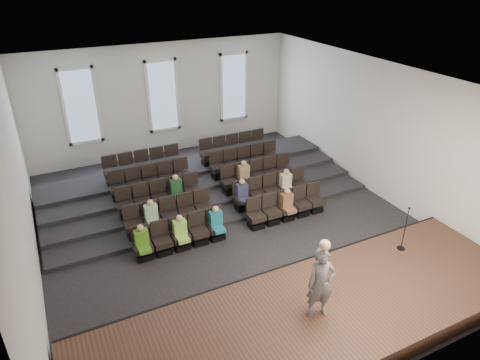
# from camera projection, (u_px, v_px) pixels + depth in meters

# --- Properties ---
(ground) EXTENTS (14.00, 14.00, 0.00)m
(ground) POSITION_uv_depth(u_px,v_px,m) (229.00, 224.00, 14.68)
(ground) COLOR black
(ground) RESTS_ON ground
(ceiling) EXTENTS (12.00, 14.00, 0.02)m
(ceiling) POSITION_uv_depth(u_px,v_px,m) (227.00, 78.00, 12.40)
(ceiling) COLOR white
(ceiling) RESTS_ON ground
(wall_back) EXTENTS (12.00, 0.04, 5.00)m
(wall_back) POSITION_uv_depth(u_px,v_px,m) (163.00, 100.00, 19.15)
(wall_back) COLOR silver
(wall_back) RESTS_ON ground
(wall_front) EXTENTS (12.00, 0.04, 5.00)m
(wall_front) POSITION_uv_depth(u_px,v_px,m) (387.00, 296.00, 7.94)
(wall_front) COLOR silver
(wall_front) RESTS_ON ground
(wall_left) EXTENTS (0.04, 14.00, 5.00)m
(wall_left) POSITION_uv_depth(u_px,v_px,m) (20.00, 199.00, 11.18)
(wall_left) COLOR silver
(wall_left) RESTS_ON ground
(wall_right) EXTENTS (0.04, 14.00, 5.00)m
(wall_right) POSITION_uv_depth(u_px,v_px,m) (375.00, 128.00, 15.91)
(wall_right) COLOR silver
(wall_right) RESTS_ON ground
(stage) EXTENTS (11.80, 3.60, 0.50)m
(stage) POSITION_uv_depth(u_px,v_px,m) (316.00, 317.00, 10.50)
(stage) COLOR #442B1D
(stage) RESTS_ON ground
(stage_lip) EXTENTS (11.80, 0.06, 0.52)m
(stage_lip) POSITION_uv_depth(u_px,v_px,m) (279.00, 275.00, 11.91)
(stage_lip) COLOR black
(stage_lip) RESTS_ON ground
(risers) EXTENTS (11.80, 4.80, 0.60)m
(risers) POSITION_uv_depth(u_px,v_px,m) (196.00, 181.00, 17.13)
(risers) COLOR black
(risers) RESTS_ON ground
(seating_rows) EXTENTS (6.80, 4.70, 1.67)m
(seating_rows) POSITION_uv_depth(u_px,v_px,m) (211.00, 187.00, 15.60)
(seating_rows) COLOR black
(seating_rows) RESTS_ON ground
(windows) EXTENTS (8.44, 0.10, 3.24)m
(windows) POSITION_uv_depth(u_px,v_px,m) (163.00, 96.00, 19.00)
(windows) COLOR white
(windows) RESTS_ON wall_back
(audience) EXTENTS (6.05, 2.64, 1.10)m
(audience) POSITION_uv_depth(u_px,v_px,m) (217.00, 203.00, 14.36)
(audience) COLOR #94CD52
(audience) RESTS_ON seating_rows
(speaker) EXTENTS (0.76, 0.60, 1.83)m
(speaker) POSITION_uv_depth(u_px,v_px,m) (321.00, 283.00, 9.86)
(speaker) COLOR #5D5B59
(speaker) RESTS_ON stage
(mic_stand) EXTENTS (0.24, 0.24, 1.41)m
(mic_stand) POSITION_uv_depth(u_px,v_px,m) (403.00, 237.00, 12.39)
(mic_stand) COLOR black
(mic_stand) RESTS_ON stage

